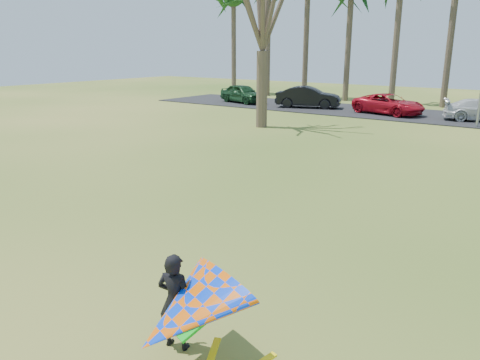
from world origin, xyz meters
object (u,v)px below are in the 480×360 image
Objects in this scene: car_0 at (243,93)px; car_2 at (388,104)px; car_1 at (308,97)px; kite_flyer at (185,312)px.

car_0 reaches higher than car_2.
car_1 is 0.98× the size of car_2.
car_1 is at bearing -73.55° from car_0.
car_1 is at bearing 105.22° from car_2.
kite_flyer reaches higher than car_2.
kite_flyer is (12.78, -27.34, -0.00)m from car_1.
car_1 is 30.18m from kite_flyer.
kite_flyer is (18.71, -27.20, 0.04)m from car_0.
car_0 is 1.83× the size of kite_flyer.
car_2 is at bearing 103.76° from kite_flyer.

